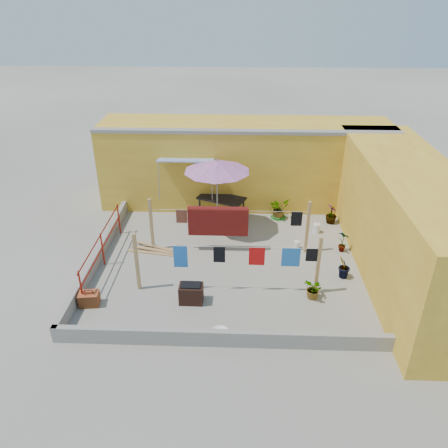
# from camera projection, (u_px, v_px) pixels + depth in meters

# --- Properties ---
(ground) EXTENTS (80.00, 80.00, 0.00)m
(ground) POSITION_uv_depth(u_px,v_px,m) (228.00, 263.00, 13.67)
(ground) COLOR #9E998E
(ground) RESTS_ON ground
(wall_back) EXTENTS (11.00, 3.27, 3.21)m
(wall_back) POSITION_uv_depth(u_px,v_px,m) (245.00, 163.00, 17.03)
(wall_back) COLOR gold
(wall_back) RESTS_ON ground
(wall_right) EXTENTS (2.40, 9.00, 3.20)m
(wall_right) POSITION_uv_depth(u_px,v_px,m) (406.00, 221.00, 12.74)
(wall_right) COLOR gold
(wall_right) RESTS_ON ground
(parapet_front) EXTENTS (8.30, 0.16, 0.44)m
(parapet_front) POSITION_uv_depth(u_px,v_px,m) (224.00, 338.00, 10.41)
(parapet_front) COLOR gray
(parapet_front) RESTS_ON ground
(parapet_left) EXTENTS (0.16, 7.30, 0.44)m
(parapet_left) POSITION_uv_depth(u_px,v_px,m) (99.00, 255.00, 13.70)
(parapet_left) COLOR gray
(parapet_left) RESTS_ON ground
(red_railing) EXTENTS (0.05, 4.20, 1.10)m
(red_railing) POSITION_uv_depth(u_px,v_px,m) (102.00, 245.00, 13.28)
(red_railing) COLOR maroon
(red_railing) RESTS_ON ground
(clothesline_rig) EXTENTS (5.09, 2.35, 1.80)m
(clothesline_rig) POSITION_uv_depth(u_px,v_px,m) (221.00, 226.00, 13.68)
(clothesline_rig) COLOR tan
(clothesline_rig) RESTS_ON ground
(patio_umbrella) EXTENTS (2.22, 2.22, 2.68)m
(patio_umbrella) POSITION_uv_depth(u_px,v_px,m) (217.00, 167.00, 14.43)
(patio_umbrella) COLOR gray
(patio_umbrella) RESTS_ON ground
(outdoor_table) EXTENTS (1.90, 1.46, 0.80)m
(outdoor_table) POSITION_uv_depth(u_px,v_px,m) (222.00, 199.00, 16.16)
(outdoor_table) COLOR black
(outdoor_table) RESTS_ON ground
(brick_stack) EXTENTS (0.57, 0.44, 0.46)m
(brick_stack) POSITION_uv_depth(u_px,v_px,m) (89.00, 299.00, 11.79)
(brick_stack) COLOR #B45A29
(brick_stack) RESTS_ON ground
(lumber_pile) EXTENTS (1.89, 0.85, 0.12)m
(lumber_pile) POSITION_uv_depth(u_px,v_px,m) (157.00, 250.00, 14.25)
(lumber_pile) COLOR tan
(lumber_pile) RESTS_ON ground
(brazier) EXTENTS (0.65, 0.44, 0.58)m
(brazier) POSITION_uv_depth(u_px,v_px,m) (191.00, 293.00, 11.86)
(brazier) COLOR black
(brazier) RESTS_ON ground
(white_basin) EXTENTS (0.49, 0.49, 0.09)m
(white_basin) POSITION_uv_depth(u_px,v_px,m) (220.00, 333.00, 10.83)
(white_basin) COLOR white
(white_basin) RESTS_ON ground
(water_jug_a) EXTENTS (0.20, 0.20, 0.31)m
(water_jug_a) POSITION_uv_depth(u_px,v_px,m) (297.00, 245.00, 14.39)
(water_jug_a) COLOR white
(water_jug_a) RESTS_ON ground
(water_jug_b) EXTENTS (0.24, 0.24, 0.38)m
(water_jug_b) POSITION_uv_depth(u_px,v_px,m) (317.00, 228.00, 15.34)
(water_jug_b) COLOR white
(water_jug_b) RESTS_ON ground
(green_hose) EXTENTS (0.58, 0.58, 0.09)m
(green_hose) POSITION_uv_depth(u_px,v_px,m) (278.00, 217.00, 16.41)
(green_hose) COLOR #1B7D1E
(green_hose) RESTS_ON ground
(plant_back_a) EXTENTS (0.94, 0.92, 0.79)m
(plant_back_a) POSITION_uv_depth(u_px,v_px,m) (279.00, 208.00, 16.24)
(plant_back_a) COLOR #19591B
(plant_back_a) RESTS_ON ground
(plant_back_b) EXTENTS (0.42, 0.42, 0.72)m
(plant_back_b) POSITION_uv_depth(u_px,v_px,m) (331.00, 214.00, 15.89)
(plant_back_b) COLOR #19591B
(plant_back_b) RESTS_ON ground
(plant_right_a) EXTENTS (0.47, 0.47, 0.75)m
(plant_right_a) POSITION_uv_depth(u_px,v_px,m) (343.00, 241.00, 14.13)
(plant_right_a) COLOR #19591B
(plant_right_a) RESTS_ON ground
(plant_right_b) EXTENTS (0.52, 0.54, 0.77)m
(plant_right_b) POSITION_uv_depth(u_px,v_px,m) (344.00, 267.00, 12.80)
(plant_right_b) COLOR #19591B
(plant_right_b) RESTS_ON ground
(plant_right_c) EXTENTS (0.65, 0.69, 0.60)m
(plant_right_c) POSITION_uv_depth(u_px,v_px,m) (314.00, 289.00, 11.98)
(plant_right_c) COLOR #19591B
(plant_right_c) RESTS_ON ground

